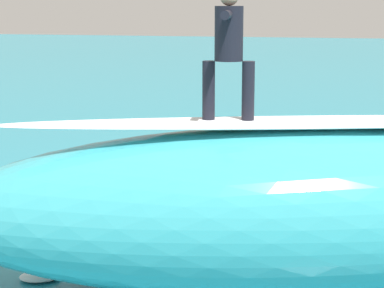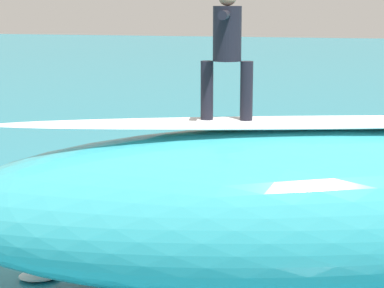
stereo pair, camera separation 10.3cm
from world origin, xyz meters
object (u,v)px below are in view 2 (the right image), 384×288
object	(u,v)px
surfboard_riding	(226,123)
surfboard_paddling	(169,204)
surfer_paddling	(176,194)
surfer_riding	(227,44)

from	to	relation	value
surfboard_riding	surfboard_paddling	xyz separation A→B (m)	(1.67, -3.30, -1.96)
surfboard_paddling	surfer_paddling	distance (m)	0.21
surfboard_paddling	surfer_riding	bearing A→B (deg)	78.36
surfer_riding	surfboard_riding	bearing A→B (deg)	96.05
surfboard_riding	surfer_paddling	distance (m)	4.14
surfer_riding	surfer_paddling	xyz separation A→B (m)	(1.58, -3.38, -2.68)
surfboard_riding	surfboard_paddling	distance (m)	4.19
surfboard_riding	surfer_paddling	size ratio (longest dim) A/B	1.64
surfboard_riding	surfer_paddling	bearing A→B (deg)	-72.98
surfboard_paddling	surfer_paddling	xyz separation A→B (m)	(-0.10, -0.08, 0.17)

